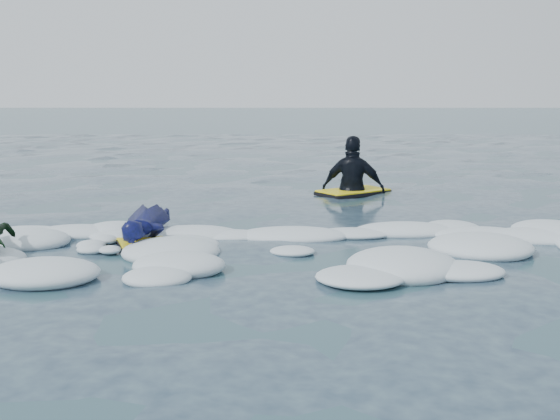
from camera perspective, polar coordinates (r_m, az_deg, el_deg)
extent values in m
plane|color=#1C3743|center=(7.21, -1.04, -4.81)|extent=(120.00, 120.00, 0.00)
cube|color=black|center=(8.41, -11.17, -2.64)|extent=(0.86, 1.13, 0.05)
cube|color=yellow|center=(8.40, -11.18, -2.41)|extent=(0.83, 1.10, 0.02)
imported|color=#0C0D58|center=(8.61, -10.89, -1.09)|extent=(0.57, 1.51, 0.36)
cube|color=black|center=(12.23, 5.96, 1.42)|extent=(1.42, 1.28, 0.06)
cube|color=yellow|center=(12.22, 5.96, 1.61)|extent=(1.38, 1.24, 0.02)
imported|color=black|center=(12.22, 5.96, 1.63)|extent=(1.18, 0.72, 1.88)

